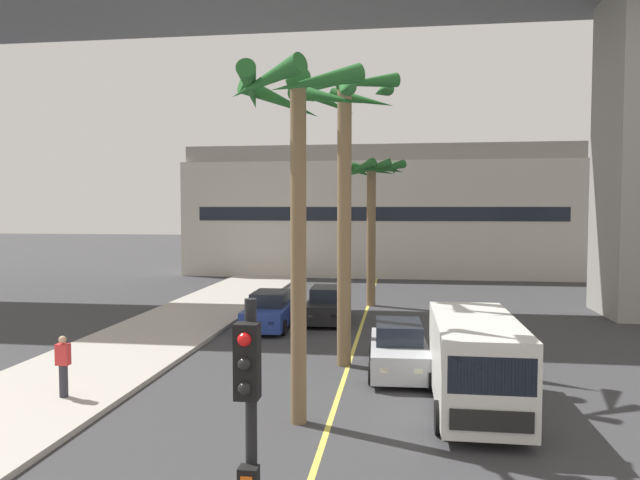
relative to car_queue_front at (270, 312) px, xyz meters
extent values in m
cube|color=#ADA89E|center=(-4.18, -10.22, -0.65)|extent=(4.80, 80.00, 0.15)
cube|color=#DBCC4C|center=(3.82, -2.22, -0.72)|extent=(0.14, 56.00, 0.01)
cube|color=gray|center=(16.44, 5.28, 6.85)|extent=(2.80, 4.40, 15.15)
cube|color=beige|center=(3.82, 21.98, 3.55)|extent=(29.41, 8.00, 8.54)
cube|color=#9C998D|center=(3.82, 21.98, 8.42)|extent=(28.82, 7.20, 1.20)
cube|color=black|center=(3.82, 17.96, 3.98)|extent=(26.47, 0.04, 1.00)
cube|color=navy|center=(0.00, -0.03, -0.14)|extent=(1.76, 4.12, 0.80)
cube|color=black|center=(0.00, 0.12, 0.54)|extent=(1.42, 2.07, 0.60)
cube|color=#F2EDCC|center=(0.50, -2.04, -0.09)|extent=(0.24, 0.08, 0.14)
cube|color=#F2EDCC|center=(-0.44, -2.05, -0.09)|extent=(0.24, 0.08, 0.14)
cylinder|color=black|center=(0.83, -1.29, -0.40)|extent=(0.23, 0.64, 0.64)
cylinder|color=black|center=(-0.79, -1.31, -0.40)|extent=(0.23, 0.64, 0.64)
cylinder|color=black|center=(0.79, 1.25, -0.40)|extent=(0.23, 0.64, 0.64)
cylinder|color=black|center=(-0.82, 1.23, -0.40)|extent=(0.23, 0.64, 0.64)
cube|color=black|center=(2.22, 1.78, -0.14)|extent=(1.84, 4.16, 0.80)
cube|color=black|center=(2.22, 1.93, 0.54)|extent=(1.46, 2.10, 0.60)
cube|color=#F2EDCC|center=(2.76, -0.21, -0.09)|extent=(0.24, 0.09, 0.14)
cube|color=#F2EDCC|center=(1.82, -0.24, -0.09)|extent=(0.24, 0.09, 0.14)
cylinder|color=black|center=(3.07, 0.54, -0.40)|extent=(0.24, 0.65, 0.64)
cylinder|color=black|center=(1.46, 0.48, -0.40)|extent=(0.24, 0.65, 0.64)
cylinder|color=black|center=(2.98, 3.08, -0.40)|extent=(0.24, 0.65, 0.64)
cylinder|color=black|center=(1.37, 3.02, -0.40)|extent=(0.24, 0.65, 0.64)
cube|color=#B7BABF|center=(5.44, -6.03, -0.14)|extent=(1.85, 4.16, 0.80)
cube|color=black|center=(5.43, -5.88, 0.54)|extent=(1.47, 2.10, 0.60)
cube|color=#F2EDCC|center=(5.98, -8.03, -0.09)|extent=(0.24, 0.09, 0.14)
cube|color=#F2EDCC|center=(5.05, -8.06, -0.09)|extent=(0.24, 0.09, 0.14)
cylinder|color=black|center=(6.29, -7.27, -0.40)|extent=(0.24, 0.65, 0.64)
cylinder|color=black|center=(4.68, -7.34, -0.40)|extent=(0.24, 0.65, 0.64)
cylinder|color=black|center=(6.19, -4.73, -0.40)|extent=(0.24, 0.65, 0.64)
cylinder|color=black|center=(4.58, -4.80, -0.40)|extent=(0.24, 0.65, 0.64)
cube|color=silver|center=(7.34, -9.31, 0.59)|extent=(2.01, 5.20, 2.10)
cube|color=black|center=(7.34, -11.87, 0.94)|extent=(1.80, 0.08, 0.80)
cube|color=black|center=(7.34, -11.93, 0.01)|extent=(1.70, 0.06, 0.44)
cylinder|color=black|center=(8.29, -10.87, -0.34)|extent=(0.26, 0.76, 0.76)
cylinder|color=black|center=(6.39, -10.87, -0.34)|extent=(0.26, 0.76, 0.76)
cylinder|color=black|center=(8.28, -7.75, -0.34)|extent=(0.26, 0.76, 0.76)
cylinder|color=black|center=(6.38, -7.75, -0.34)|extent=(0.26, 0.76, 0.76)
cube|color=black|center=(3.96, -18.55, 2.88)|extent=(0.24, 0.20, 0.76)
sphere|color=red|center=(3.96, -18.65, 3.12)|extent=(0.14, 0.14, 0.14)
sphere|color=black|center=(3.96, -18.65, 2.88)|extent=(0.14, 0.14, 0.14)
sphere|color=black|center=(3.96, -18.65, 2.64)|extent=(0.14, 0.14, 0.14)
cube|color=black|center=(3.96, -18.53, 1.68)|extent=(0.20, 0.16, 0.24)
cylinder|color=brown|center=(3.96, 6.42, 2.90)|extent=(0.47, 0.47, 7.24)
sphere|color=#236028|center=(3.96, 6.42, 6.67)|extent=(0.60, 0.60, 0.60)
cone|color=#236028|center=(5.13, 6.42, 6.38)|extent=(0.44, 2.38, 0.99)
cone|color=#236028|center=(4.79, 7.25, 6.46)|extent=(2.00, 1.99, 0.86)
cone|color=#236028|center=(4.00, 7.59, 6.44)|extent=(2.40, 0.52, 0.89)
cone|color=#236028|center=(3.17, 7.28, 6.38)|extent=(2.05, 1.94, 1.00)
cone|color=#236028|center=(2.79, 6.44, 6.43)|extent=(0.49, 2.39, 0.91)
cone|color=#236028|center=(3.25, 5.48, 6.31)|extent=(2.15, 1.78, 1.12)
cone|color=#236028|center=(3.88, 5.25, 6.34)|extent=(2.40, 0.60, 1.07)
cone|color=#236028|center=(4.79, 5.59, 6.40)|extent=(2.00, 1.99, 0.95)
cylinder|color=brown|center=(3.09, -10.62, 3.26)|extent=(0.38, 0.38, 7.96)
sphere|color=#236028|center=(3.09, -10.62, 7.39)|extent=(0.60, 0.60, 0.60)
cone|color=#236028|center=(4.17, -10.59, 7.09)|extent=(0.50, 2.22, 1.00)
cone|color=#236028|center=(3.62, -9.67, 7.12)|extent=(2.14, 1.47, 0.95)
cone|color=#236028|center=(2.50, -9.71, 7.05)|extent=(2.08, 1.57, 1.07)
cone|color=#236028|center=(2.02, -10.78, 7.14)|extent=(0.76, 2.25, 0.93)
cone|color=#236028|center=(2.51, -11.53, 7.16)|extent=(2.10, 1.56, 0.88)
cone|color=#236028|center=(3.65, -11.54, 7.11)|extent=(2.12, 1.53, 0.97)
cylinder|color=brown|center=(3.67, -5.40, 3.73)|extent=(0.46, 0.46, 8.91)
sphere|color=#236028|center=(3.67, -5.40, 8.34)|extent=(0.60, 0.60, 0.60)
cone|color=#236028|center=(4.85, -5.56, 8.03)|extent=(0.76, 2.46, 1.03)
cone|color=#236028|center=(4.17, -4.31, 8.02)|extent=(2.38, 1.40, 1.04)
cone|color=#236028|center=(2.95, -4.45, 7.98)|extent=(2.18, 1.82, 1.10)
cone|color=#236028|center=(2.48, -5.39, 8.16)|extent=(0.47, 2.43, 0.79)
cone|color=#236028|center=(3.20, -6.50, 8.10)|extent=(2.41, 1.36, 0.89)
cone|color=#236028|center=(4.33, -6.40, 8.14)|extent=(2.27, 1.70, 0.82)
cylinder|color=#2D2D38|center=(-3.29, -10.03, -0.15)|extent=(0.22, 0.22, 0.85)
cube|color=red|center=(-3.29, -10.03, 0.56)|extent=(0.34, 0.22, 0.56)
sphere|color=tan|center=(-3.29, -10.03, 0.95)|extent=(0.20, 0.20, 0.20)
camera|label=1|loc=(5.45, -24.09, 4.39)|focal=32.81mm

